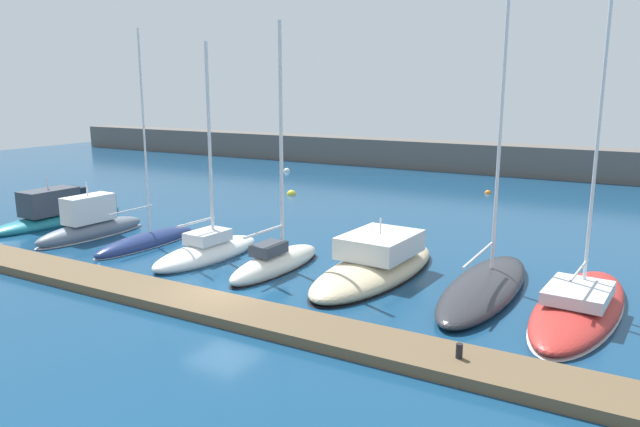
# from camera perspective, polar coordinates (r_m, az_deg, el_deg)

# --- Properties ---
(ground_plane) EXTENTS (120.00, 120.00, 0.00)m
(ground_plane) POSITION_cam_1_polar(r_m,az_deg,el_deg) (23.60, -9.38, -8.04)
(ground_plane) COLOR navy
(dock_pier) EXTENTS (40.24, 2.20, 0.36)m
(dock_pier) POSITION_cam_1_polar(r_m,az_deg,el_deg) (22.67, -11.38, -8.49)
(dock_pier) COLOR brown
(dock_pier) RESTS_ON ground_plane
(breakwater_seawall) EXTENTS (108.00, 3.50, 2.76)m
(breakwater_seawall) POSITION_cam_1_polar(r_m,az_deg,el_deg) (59.30, 15.89, 5.12)
(breakwater_seawall) COLOR #5B5651
(breakwater_seawall) RESTS_ON ground_plane
(motorboat_teal_nearest) EXTENTS (2.50, 9.08, 3.13)m
(motorboat_teal_nearest) POSITION_cam_1_polar(r_m,az_deg,el_deg) (39.07, -23.98, -0.10)
(motorboat_teal_nearest) COLOR #19707F
(motorboat_teal_nearest) RESTS_ON ground_plane
(motorboat_slate_second) EXTENTS (1.99, 6.80, 3.26)m
(motorboat_slate_second) POSITION_cam_1_polar(r_m,az_deg,el_deg) (34.85, -21.06, -1.05)
(motorboat_slate_second) COLOR slate
(motorboat_slate_second) RESTS_ON ground_plane
(sailboat_navy_third) EXTENTS (1.69, 6.61, 11.16)m
(sailboat_navy_third) POSITION_cam_1_polar(r_m,az_deg,el_deg) (32.14, -16.29, -2.58)
(sailboat_navy_third) COLOR navy
(sailboat_navy_third) RESTS_ON ground_plane
(sailboat_white_fourth) EXTENTS (2.55, 6.71, 10.37)m
(sailboat_white_fourth) POSITION_cam_1_polar(r_m,az_deg,el_deg) (29.00, -10.74, -3.49)
(sailboat_white_fourth) COLOR white
(sailboat_white_fourth) RESTS_ON ground_plane
(sailboat_ivory_fifth) EXTENTS (1.78, 6.26, 11.09)m
(sailboat_ivory_fifth) POSITION_cam_1_polar(r_m,az_deg,el_deg) (26.69, -4.28, -4.59)
(sailboat_ivory_fifth) COLOR silver
(sailboat_ivory_fifth) RESTS_ON ground_plane
(motorboat_sand_sixth) EXTENTS (3.72, 9.55, 2.86)m
(motorboat_sand_sixth) POSITION_cam_1_polar(r_m,az_deg,el_deg) (26.04, 5.43, -4.94)
(motorboat_sand_sixth) COLOR beige
(motorboat_sand_sixth) RESTS_ON ground_plane
(sailboat_charcoal_seventh) EXTENTS (2.52, 9.42, 17.68)m
(sailboat_charcoal_seventh) POSITION_cam_1_polar(r_m,az_deg,el_deg) (24.64, 15.49, -6.61)
(sailboat_charcoal_seventh) COLOR #2D2D33
(sailboat_charcoal_seventh) RESTS_ON ground_plane
(sailboat_red_eighth) EXTENTS (3.39, 9.71, 15.05)m
(sailboat_red_eighth) POSITION_cam_1_polar(r_m,az_deg,el_deg) (23.74, 23.59, -8.04)
(sailboat_red_eighth) COLOR #B72D28
(sailboat_red_eighth) RESTS_ON ground_plane
(mooring_buoy_yellow) EXTENTS (0.71, 0.71, 0.71)m
(mooring_buoy_yellow) POSITION_cam_1_polar(r_m,az_deg,el_deg) (45.43, -2.76, 1.83)
(mooring_buoy_yellow) COLOR yellow
(mooring_buoy_yellow) RESTS_ON ground_plane
(mooring_buoy_orange) EXTENTS (0.50, 0.50, 0.50)m
(mooring_buoy_orange) POSITION_cam_1_polar(r_m,az_deg,el_deg) (47.69, 15.79, 1.87)
(mooring_buoy_orange) COLOR orange
(mooring_buoy_orange) RESTS_ON ground_plane
(mooring_buoy_white) EXTENTS (0.64, 0.64, 0.64)m
(mooring_buoy_white) POSITION_cam_1_polar(r_m,az_deg,el_deg) (58.09, -3.20, 4.06)
(mooring_buoy_white) COLOR white
(mooring_buoy_white) RESTS_ON ground_plane
(dock_bollard) EXTENTS (0.20, 0.20, 0.44)m
(dock_bollard) POSITION_cam_1_polar(r_m,az_deg,el_deg) (18.06, 13.19, -12.69)
(dock_bollard) COLOR black
(dock_bollard) RESTS_ON dock_pier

